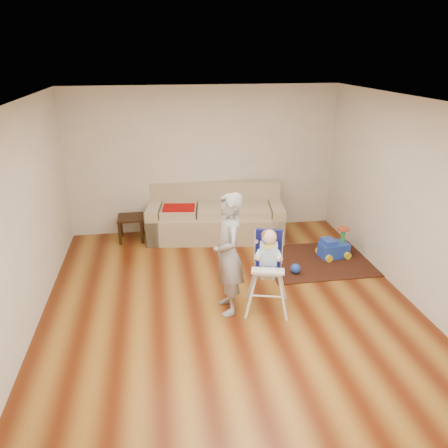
{
  "coord_description": "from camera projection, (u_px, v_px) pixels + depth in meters",
  "views": [
    {
      "loc": [
        -0.9,
        -5.18,
        3.25
      ],
      "look_at": [
        0.0,
        0.4,
        1.0
      ],
      "focal_mm": 35.0,
      "sensor_mm": 36.0,
      "label": 1
    }
  ],
  "objects": [
    {
      "name": "high_chair",
      "position": [
        268.0,
        272.0,
        5.71
      ],
      "size": [
        0.65,
        0.65,
        1.15
      ],
      "rotation": [
        0.0,
        0.0,
        -0.26
      ],
      "color": "white",
      "rests_on": "ground"
    },
    {
      "name": "room_envelope",
      "position": [
        223.0,
        160.0,
        5.87
      ],
      "size": [
        5.04,
        5.52,
        2.72
      ],
      "color": "silver",
      "rests_on": "ground"
    },
    {
      "name": "sofa",
      "position": [
        215.0,
        212.0,
        8.04
      ],
      "size": [
        2.57,
        1.33,
        0.95
      ],
      "rotation": [
        0.0,
        0.0,
        -0.14
      ],
      "color": "tan",
      "rests_on": "ground"
    },
    {
      "name": "adult",
      "position": [
        228.0,
        254.0,
        5.59
      ],
      "size": [
        0.41,
        0.61,
        1.64
      ],
      "primitive_type": "imported",
      "rotation": [
        0.0,
        0.0,
        -1.53
      ],
      "color": "gray",
      "rests_on": "ground"
    },
    {
      "name": "side_table",
      "position": [
        131.0,
        228.0,
        7.98
      ],
      "size": [
        0.45,
        0.45,
        0.45
      ],
      "primitive_type": null,
      "color": "black",
      "rests_on": "ground"
    },
    {
      "name": "area_rug",
      "position": [
        320.0,
        260.0,
        7.24
      ],
      "size": [
        1.83,
        1.37,
        0.01
      ],
      "primitive_type": "cube",
      "rotation": [
        0.0,
        0.0,
        -0.0
      ],
      "color": "black",
      "rests_on": "ground"
    },
    {
      "name": "ground",
      "position": [
        229.0,
        301.0,
        6.08
      ],
      "size": [
        5.5,
        5.5,
        0.0
      ],
      "primitive_type": "plane",
      "color": "#531E09",
      "rests_on": "ground"
    },
    {
      "name": "ride_on_toy",
      "position": [
        334.0,
        243.0,
        7.27
      ],
      "size": [
        0.51,
        0.4,
        0.51
      ],
      "primitive_type": null,
      "rotation": [
        0.0,
        0.0,
        0.16
      ],
      "color": "blue",
      "rests_on": "area_rug"
    },
    {
      "name": "toy_ball",
      "position": [
        295.0,
        269.0,
        6.78
      ],
      "size": [
        0.16,
        0.16,
        0.16
      ],
      "primitive_type": "sphere",
      "color": "blue",
      "rests_on": "area_rug"
    }
  ]
}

